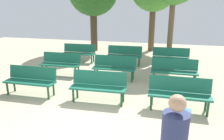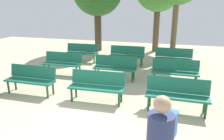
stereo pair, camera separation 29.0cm
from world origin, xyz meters
name	(u,v)px [view 2 (the right image)]	position (x,y,z in m)	size (l,w,h in m)	color
ground_plane	(75,130)	(0.00, 0.00, 0.00)	(24.00, 24.00, 0.00)	#BCAD8E
bench_r0_c0	(31,78)	(-2.24, 1.56, 0.50)	(1.60, 0.49, 0.87)	#19664C
bench_r0_c1	(97,85)	(-0.05, 1.59, 0.50)	(1.62, 0.55, 0.87)	#19664C
bench_r0_c2	(177,93)	(2.16, 1.61, 0.50)	(1.60, 0.49, 0.87)	#19664C
bench_r1_c0	(63,62)	(-2.27, 3.61, 0.50)	(1.61, 0.50, 0.87)	#19664C
bench_r1_c1	(115,66)	(-0.08, 3.62, 0.50)	(1.61, 0.51, 0.87)	#19664C
bench_r1_c2	(175,70)	(2.09, 3.69, 0.50)	(1.60, 0.49, 0.87)	#19664C
bench_r2_c0	(82,52)	(-2.35, 5.67, 0.50)	(1.62, 0.55, 0.87)	#19664C
bench_r2_c1	(127,54)	(-0.09, 5.71, 0.50)	(1.62, 0.54, 0.87)	#19664C
bench_r2_c2	(173,57)	(2.00, 5.77, 0.50)	(1.61, 0.51, 0.87)	#19664C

